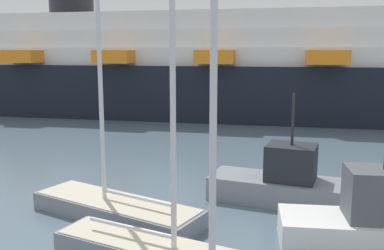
# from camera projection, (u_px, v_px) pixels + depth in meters

# --- Properties ---
(sailboat_3) EXTENTS (7.38, 3.97, 10.66)m
(sailboat_3) POSITION_uv_depth(u_px,v_px,m) (116.00, 205.00, 16.36)
(sailboat_3) COLOR gray
(sailboat_3) RESTS_ON ground_plane
(fishing_boat_1) EXTENTS (6.09, 2.82, 4.71)m
(fishing_boat_1) POSITION_uv_depth(u_px,v_px,m) (375.00, 220.00, 13.82)
(fishing_boat_1) COLOR white
(fishing_boat_1) RESTS_ON ground_plane
(fishing_boat_2) EXTENTS (6.39, 2.93, 4.68)m
(fishing_boat_2) POSITION_uv_depth(u_px,v_px,m) (285.00, 183.00, 18.01)
(fishing_boat_2) COLOR gray
(fishing_boat_2) RESTS_ON ground_plane
(cruise_ship) EXTENTS (92.42, 18.43, 14.61)m
(cruise_ship) POSITION_uv_depth(u_px,v_px,m) (224.00, 69.00, 42.86)
(cruise_ship) COLOR black
(cruise_ship) RESTS_ON ground_plane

